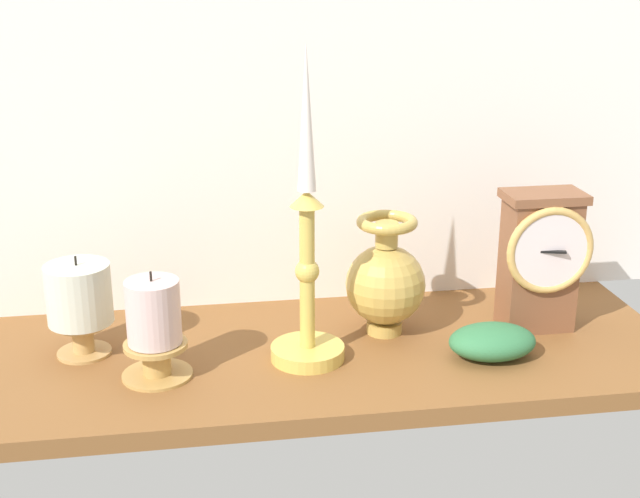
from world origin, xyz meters
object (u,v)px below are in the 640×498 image
brass_vase_bulbous (385,281)px  candlestick_tall_left (309,265)px  mantel_clock (540,259)px  pillar_candle_front (80,301)px  pillar_candle_near_clock (154,327)px

brass_vase_bulbous → candlestick_tall_left: bearing=-150.3°
mantel_clock → pillar_candle_front: 61.79cm
mantel_clock → candlestick_tall_left: bearing=-171.8°
candlestick_tall_left → pillar_candle_near_clock: 20.44cm
brass_vase_bulbous → pillar_candle_near_clock: bearing=-164.7°
mantel_clock → candlestick_tall_left: candlestick_tall_left is taller
mantel_clock → pillar_candle_near_clock: mantel_clock is taller
pillar_candle_front → brass_vase_bulbous: bearing=0.7°
candlestick_tall_left → pillar_candle_near_clock: bearing=-174.4°
candlestick_tall_left → brass_vase_bulbous: (11.48, 6.56, -5.20)cm
candlestick_tall_left → pillar_candle_near_clock: size_ratio=2.93×
brass_vase_bulbous → pillar_candle_front: brass_vase_bulbous is taller
brass_vase_bulbous → pillar_candle_near_clock: size_ratio=1.21×
candlestick_tall_left → mantel_clock: bearing=8.2°
candlestick_tall_left → pillar_candle_near_clock: (-19.38, -1.91, -6.20)cm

